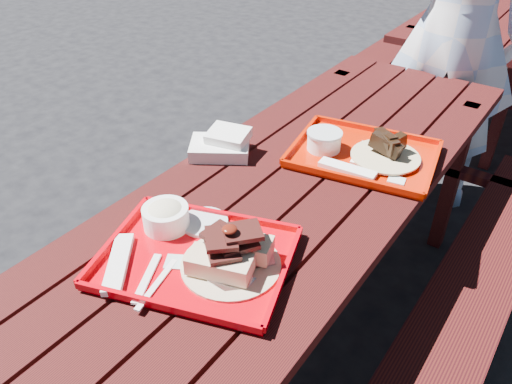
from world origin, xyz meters
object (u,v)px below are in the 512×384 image
at_px(picnic_table_near, 282,235).
at_px(picnic_table_far, 499,28).
at_px(near_tray, 199,245).
at_px(far_tray, 361,152).
at_px(person, 456,29).

bearing_deg(picnic_table_near, picnic_table_far, 90.00).
xyz_separation_m(picnic_table_near, picnic_table_far, (0.00, 2.80, 0.00)).
distance_m(picnic_table_far, near_tray, 3.20).
height_order(near_tray, far_tray, near_tray).
bearing_deg(far_tray, picnic_table_near, -110.59).
bearing_deg(person, near_tray, 74.84).
bearing_deg(picnic_table_far, near_tray, -90.16).
height_order(picnic_table_far, person, person).
height_order(picnic_table_near, picnic_table_far, same).
distance_m(picnic_table_near, picnic_table_far, 2.80).
distance_m(picnic_table_far, far_tray, 2.51).
bearing_deg(person, picnic_table_near, 74.50).
relative_size(picnic_table_near, picnic_table_far, 1.00).
height_order(picnic_table_near, person, person).
bearing_deg(picnic_table_far, person, -87.30).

